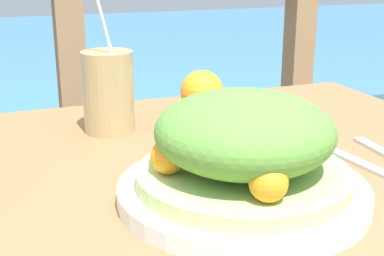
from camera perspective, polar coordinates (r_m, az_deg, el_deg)
name	(u,v)px	position (r m, az deg, el deg)	size (l,w,h in m)	color
railing_fence	(72,79)	(1.44, -12.65, 5.16)	(2.80, 0.08, 1.03)	#937551
sea_backdrop	(21,76)	(3.98, -17.74, 5.31)	(12.00, 4.00, 0.42)	teal
salad_plate	(244,155)	(0.61, 5.53, -2.84)	(0.29, 0.29, 0.13)	white
drink_glass	(108,92)	(0.86, -8.91, 3.86)	(0.08, 0.08, 0.25)	tan
fork	(371,168)	(0.75, 18.52, -4.08)	(0.04, 0.18, 0.00)	silver
orange_near_basket	(202,92)	(0.96, 1.06, 3.89)	(0.08, 0.08, 0.08)	orange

